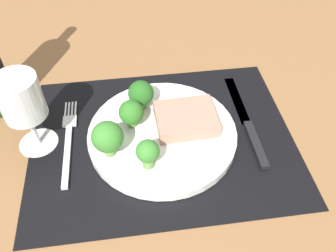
{
  "coord_description": "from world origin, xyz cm",
  "views": [
    {
      "loc": [
        -4.34,
        -39.21,
        45.73
      ],
      "look_at": [
        1.12,
        1.05,
        1.9
      ],
      "focal_mm": 37.41,
      "sensor_mm": 36.0,
      "label": 1
    }
  ],
  "objects": [
    {
      "name": "wine_glass",
      "position": [
        -20.98,
        1.78,
        9.64
      ],
      "size": [
        6.64,
        6.64,
        14.07
      ],
      "color": "silver",
      "rests_on": "ground_plane"
    },
    {
      "name": "fork",
      "position": [
        -15.95,
        1.42,
        0.55
      ],
      "size": [
        2.4,
        19.2,
        0.5
      ],
      "rotation": [
        0.0,
        0.0,
        0.04
      ],
      "color": "silver",
      "rests_on": "placemat"
    },
    {
      "name": "ground_plane",
      "position": [
        0.0,
        0.0,
        -1.5
      ],
      "size": [
        140.0,
        110.0,
        3.0
      ],
      "primitive_type": "cube",
      "color": "brown"
    },
    {
      "name": "steak",
      "position": [
        4.21,
        1.17,
        3.13
      ],
      "size": [
        10.4,
        8.55,
        2.46
      ],
      "primitive_type": "cube",
      "rotation": [
        0.0,
        0.0,
        0.04
      ],
      "color": "tan",
      "rests_on": "plate"
    },
    {
      "name": "placemat",
      "position": [
        0.0,
        0.0,
        0.15
      ],
      "size": [
        44.57,
        34.24,
        0.3
      ],
      "primitive_type": "cube",
      "color": "black",
      "rests_on": "ground_plane"
    },
    {
      "name": "broccoli_near_fork",
      "position": [
        -8.77,
        -3.49,
        5.64
      ],
      "size": [
        4.97,
        4.97,
        6.36
      ],
      "color": "#5B8942",
      "rests_on": "plate"
    },
    {
      "name": "broccoli_near_steak",
      "position": [
        -4.88,
        2.05,
        4.94
      ],
      "size": [
        4.13,
        4.13,
        5.21
      ],
      "color": "#5B8942",
      "rests_on": "plate"
    },
    {
      "name": "broccoli_center",
      "position": [
        -2.9,
        6.35,
        5.07
      ],
      "size": [
        4.5,
        4.5,
        5.52
      ],
      "color": "#5B8942",
      "rests_on": "plate"
    },
    {
      "name": "knife",
      "position": [
        15.34,
        0.53,
        0.6
      ],
      "size": [
        1.8,
        23.0,
        0.8
      ],
      "rotation": [
        0.0,
        0.0,
        0.03
      ],
      "color": "black",
      "rests_on": "placemat"
    },
    {
      "name": "broccoli_front_edge",
      "position": [
        -2.96,
        -6.71,
        4.99
      ],
      "size": [
        3.62,
        3.62,
        5.2
      ],
      "color": "#5B8942",
      "rests_on": "plate"
    },
    {
      "name": "plate",
      "position": [
        0.0,
        0.0,
        1.1
      ],
      "size": [
        25.16,
        25.16,
        1.6
      ],
      "primitive_type": "cylinder",
      "color": "white",
      "rests_on": "placemat"
    }
  ]
}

